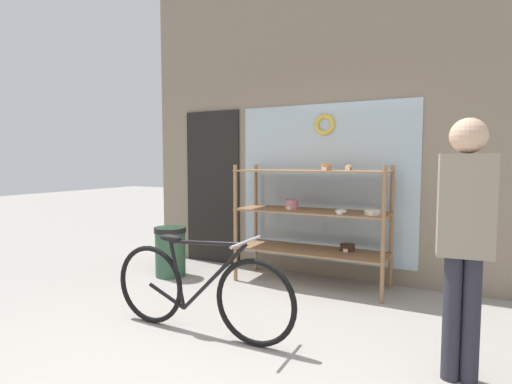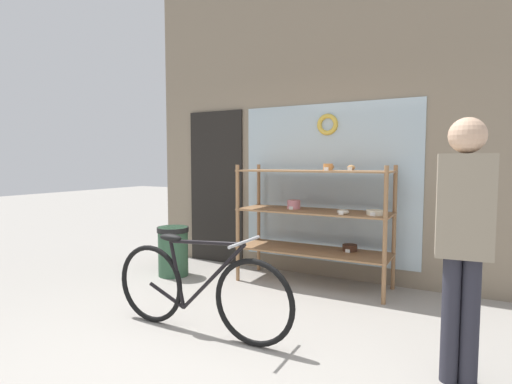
{
  "view_description": "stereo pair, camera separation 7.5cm",
  "coord_description": "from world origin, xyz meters",
  "px_view_note": "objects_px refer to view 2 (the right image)",
  "views": [
    {
      "loc": [
        1.65,
        -2.16,
        1.41
      ],
      "look_at": [
        0.08,
        0.92,
        1.15
      ],
      "focal_mm": 28.0,
      "sensor_mm": 36.0,
      "label": 1
    },
    {
      "loc": [
        1.72,
        -2.13,
        1.41
      ],
      "look_at": [
        0.08,
        0.92,
        1.15
      ],
      "focal_mm": 28.0,
      "sensor_mm": 36.0,
      "label": 2
    }
  ],
  "objects_px": {
    "pedestrian": "(464,229)",
    "bicycle": "(198,289)",
    "trash_bin": "(173,249)",
    "display_case": "(315,213)"
  },
  "relations": [
    {
      "from": "pedestrian",
      "to": "bicycle",
      "type": "bearing_deg",
      "value": 179.67
    },
    {
      "from": "bicycle",
      "to": "pedestrian",
      "type": "xyz_separation_m",
      "value": [
        1.91,
        0.18,
        0.63
      ]
    },
    {
      "from": "pedestrian",
      "to": "trash_bin",
      "type": "distance_m",
      "value": 3.41
    },
    {
      "from": "display_case",
      "to": "pedestrian",
      "type": "xyz_separation_m",
      "value": [
        1.5,
        -1.5,
        0.16
      ]
    },
    {
      "from": "pedestrian",
      "to": "trash_bin",
      "type": "relative_size",
      "value": 2.78
    },
    {
      "from": "bicycle",
      "to": "trash_bin",
      "type": "distance_m",
      "value": 1.76
    },
    {
      "from": "bicycle",
      "to": "pedestrian",
      "type": "relative_size",
      "value": 1.01
    },
    {
      "from": "display_case",
      "to": "bicycle",
      "type": "distance_m",
      "value": 1.78
    },
    {
      "from": "display_case",
      "to": "trash_bin",
      "type": "bearing_deg",
      "value": -164.64
    },
    {
      "from": "pedestrian",
      "to": "trash_bin",
      "type": "xyz_separation_m",
      "value": [
        -3.18,
        1.04,
        -0.66
      ]
    }
  ]
}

